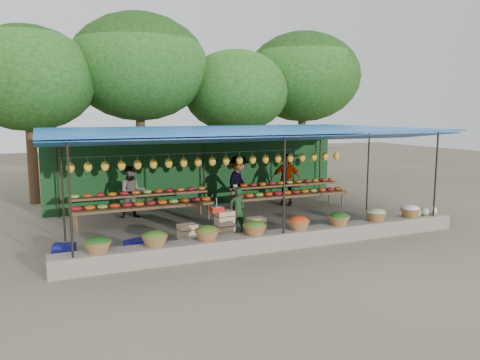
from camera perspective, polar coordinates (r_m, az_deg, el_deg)
name	(u,v)px	position (r m, az deg, el deg)	size (l,w,h in m)	color
ground	(236,223)	(14.01, -0.45, -5.32)	(60.00, 60.00, 0.00)	brown
stone_curb	(280,240)	(11.56, 4.95, -7.25)	(10.60, 0.55, 0.40)	#6F6959
stall_canopy	(235,134)	(13.70, -0.58, 5.68)	(10.80, 6.60, 2.82)	black
produce_baskets	(277,225)	(11.42, 4.53, -5.55)	(8.98, 0.58, 0.34)	brown
netting_backdrop	(202,170)	(16.69, -4.70, 1.20)	(10.60, 0.06, 2.50)	#1C4E23
tree_row	(189,77)	(19.57, -6.25, 12.33)	(16.51, 5.50, 7.12)	#372914
fruit_table_left	(143,202)	(14.42, -11.75, -2.64)	(4.21, 0.95, 0.93)	brown
fruit_table_right	(288,191)	(16.17, 5.86, -1.35)	(4.21, 0.95, 0.93)	brown
crate_counter	(224,228)	(12.15, -2.01, -5.91)	(2.38, 0.38, 0.77)	tan
weighing_scale	(217,208)	(11.97, -2.88, -3.46)	(0.34, 0.34, 0.36)	red
vendor_seated	(237,210)	(12.95, -0.32, -3.64)	(0.45, 0.30, 1.23)	#1C3E1D
customer_left	(132,192)	(14.95, -13.00, -1.46)	(0.80, 0.62, 1.64)	slate
customer_mid	(239,183)	(15.79, -0.18, -0.33)	(1.21, 0.69, 1.87)	slate
customer_right	(286,180)	(16.74, 5.65, 0.05)	(1.07, 0.45, 1.83)	slate
blue_crate_front	(136,246)	(11.42, -12.51, -7.86)	(0.50, 0.36, 0.30)	navy
blue_crate_back	(64,250)	(11.59, -20.65, -8.00)	(0.48, 0.34, 0.29)	navy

